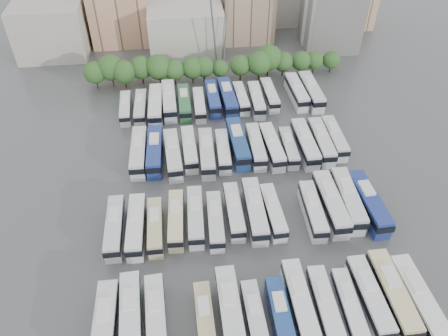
{
  "coord_description": "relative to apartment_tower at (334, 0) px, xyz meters",
  "views": [
    {
      "loc": [
        -9.57,
        -55.27,
        55.58
      ],
      "look_at": [
        -2.25,
        4.82,
        3.0
      ],
      "focal_mm": 35.0,
      "sensor_mm": 36.0,
      "label": 1
    }
  ],
  "objects": [
    {
      "name": "bus_r0_s12",
      "position": [
        -15.92,
        -81.78,
        -10.93
      ],
      "size": [
        2.99,
        13.47,
        4.22
      ],
      "rotation": [
        0.0,
        0.0,
        -0.0
      ],
      "color": "beige",
      "rests_on": "ground"
    },
    {
      "name": "bus_r3_s1",
      "position": [
        -52.13,
        -28.87,
        -11.24
      ],
      "size": [
        2.75,
        11.5,
        3.59
      ],
      "rotation": [
        0.0,
        0.0,
        -0.02
      ],
      "color": "silver",
      "rests_on": "ground"
    },
    {
      "name": "bus_r3_s3",
      "position": [
        -45.66,
        -27.22,
        -10.93
      ],
      "size": [
        3.12,
        13.46,
        4.21
      ],
      "rotation": [
        0.0,
        0.0,
        0.01
      ],
      "color": "silver",
      "rests_on": "ground"
    },
    {
      "name": "bus_r1_s1",
      "position": [
        -52.04,
        -64.52,
        -11.1
      ],
      "size": [
        3.01,
        12.37,
        3.86
      ],
      "rotation": [
        0.0,
        0.0,
        -0.03
      ],
      "color": "silver",
      "rests_on": "ground"
    },
    {
      "name": "bus_r2_s6",
      "position": [
        -35.65,
        -46.6,
        -11.27
      ],
      "size": [
        2.87,
        11.32,
        3.52
      ],
      "rotation": [
        0.0,
        0.0,
        -0.04
      ],
      "color": "silver",
      "rests_on": "ground"
    },
    {
      "name": "tree_line",
      "position": [
        -36.49,
        -15.87,
        -8.71
      ],
      "size": [
        64.05,
        7.91,
        8.34
      ],
      "color": "black",
      "rests_on": "ground"
    },
    {
      "name": "bus_r1_s2",
      "position": [
        -48.98,
        -64.88,
        -11.29
      ],
      "size": [
        2.44,
        11.12,
        3.49
      ],
      "rotation": [
        0.0,
        0.0,
        0.0
      ],
      "color": "#C1B684",
      "rests_on": "ground"
    },
    {
      "name": "bus_r2_s3",
      "position": [
        -45.48,
        -46.8,
        -11.0
      ],
      "size": [
        3.46,
        13.08,
        4.06
      ],
      "rotation": [
        0.0,
        0.0,
        0.05
      ],
      "color": "silver",
      "rests_on": "ground"
    },
    {
      "name": "bus_r3_s12",
      "position": [
        -15.83,
        -26.84,
        -11.02
      ],
      "size": [
        3.09,
        12.92,
        4.04
      ],
      "rotation": [
        0.0,
        0.0,
        0.02
      ],
      "color": "silver",
      "rests_on": "ground"
    },
    {
      "name": "bus_r3_s0",
      "position": [
        -55.51,
        -28.57,
        -11.34
      ],
      "size": [
        2.59,
        10.84,
        3.38
      ],
      "rotation": [
        0.0,
        0.0,
        0.02
      ],
      "color": "silver",
      "rests_on": "ground"
    },
    {
      "name": "bus_r3_s8",
      "position": [
        -29.18,
        -27.69,
        -11.31
      ],
      "size": [
        2.64,
        11.01,
        3.44
      ],
      "rotation": [
        0.0,
        0.0,
        0.02
      ],
      "color": "silver",
      "rests_on": "ground"
    },
    {
      "name": "bus_r1_s10",
      "position": [
        -22.52,
        -64.5,
        -11.16
      ],
      "size": [
        3.06,
        12.01,
        3.74
      ],
      "rotation": [
        0.0,
        0.0,
        -0.04
      ],
      "color": "silver",
      "rests_on": "ground"
    },
    {
      "name": "bus_r3_s6",
      "position": [
        -35.7,
        -27.2,
        -11.11
      ],
      "size": [
        2.8,
        12.28,
        3.84
      ],
      "rotation": [
        0.0,
        0.0,
        0.01
      ],
      "color": "navy",
      "rests_on": "ground"
    },
    {
      "name": "bus_r2_s11",
      "position": [
        -19.11,
        -46.58,
        -10.95
      ],
      "size": [
        2.96,
        13.31,
        4.17
      ],
      "rotation": [
        0.0,
        0.0,
        0.0
      ],
      "color": "silver",
      "rests_on": "ground"
    },
    {
      "name": "bus_r0_s2",
      "position": [
        -48.88,
        -81.31,
        -11.13
      ],
      "size": [
        3.21,
        12.27,
        3.82
      ],
      "rotation": [
        0.0,
        0.0,
        0.05
      ],
      "color": "silver",
      "rests_on": "ground"
    },
    {
      "name": "apartment_tower",
      "position": [
        0.0,
        0.0,
        0.0
      ],
      "size": [
        14.0,
        14.0,
        26.0
      ],
      "primitive_type": "cube",
      "color": "silver",
      "rests_on": "ground"
    },
    {
      "name": "bus_r0_s6",
      "position": [
        -35.68,
        -83.07,
        -11.31
      ],
      "size": [
        2.55,
        10.98,
        3.44
      ],
      "rotation": [
        0.0,
        0.0,
        0.01
      ],
      "color": "silver",
      "rests_on": "ground"
    },
    {
      "name": "bus_r2_s2",
      "position": [
        -48.99,
        -45.35,
        -10.98
      ],
      "size": [
        3.32,
        13.2,
        4.11
      ],
      "rotation": [
        0.0,
        0.0,
        -0.04
      ],
      "color": "navy",
      "rests_on": "ground"
    },
    {
      "name": "bus_r3_s9",
      "position": [
        -25.85,
        -29.07,
        -11.14
      ],
      "size": [
        2.96,
        12.14,
        3.79
      ],
      "rotation": [
        0.0,
        0.0,
        -0.03
      ],
      "color": "silver",
      "rests_on": "ground"
    },
    {
      "name": "bus_r1_s13",
      "position": [
        -12.64,
        -64.15,
        -10.91
      ],
      "size": [
        3.39,
        13.63,
        4.25
      ],
      "rotation": [
        0.0,
        0.0,
        0.03
      ],
      "color": "navy",
      "rests_on": "ground"
    },
    {
      "name": "bus_r2_s13",
      "position": [
        -12.56,
        -45.23,
        -11.14
      ],
      "size": [
        2.91,
        12.14,
        3.79
      ],
      "rotation": [
        0.0,
        0.0,
        -0.02
      ],
      "color": "silver",
      "rests_on": "ground"
    },
    {
      "name": "bus_r3_s4",
      "position": [
        -42.29,
        -28.31,
        -11.13
      ],
      "size": [
        2.66,
        12.16,
        3.81
      ],
      "rotation": [
        0.0,
        0.0,
        0.0
      ],
      "color": "#2A6337",
      "rests_on": "ground"
    },
    {
      "name": "bus_r1_s4",
      "position": [
        -42.3,
        -63.49,
        -11.16
      ],
      "size": [
        3.07,
        12.02,
        3.74
      ],
      "rotation": [
        0.0,
        0.0,
        -0.04
      ],
      "color": "silver",
      "rests_on": "ground"
    },
    {
      "name": "ground",
      "position": [
        -34.0,
        -58.0,
        -13.0
      ],
      "size": [
        220.0,
        220.0,
        0.0
      ],
      "primitive_type": "plane",
      "color": "#424447",
      "rests_on": "ground"
    },
    {
      "name": "bus_r1_s0",
      "position": [
        -55.49,
        -64.32,
        -11.14
      ],
      "size": [
        2.67,
        12.09,
        3.79
      ],
      "rotation": [
        0.0,
        0.0,
        -0.0
      ],
      "color": "silver",
      "rests_on": "ground"
    },
    {
      "name": "bus_r0_s7",
      "position": [
        -32.2,
        -83.19,
        -11.26
      ],
      "size": [
        2.64,
        11.36,
        3.55
      ],
      "rotation": [
        0.0,
        0.0,
        -0.01
      ],
      "color": "navy",
      "rests_on": "ground"
    },
    {
      "name": "bus_r2_s10",
      "position": [
        -22.49,
        -47.01,
        -11.34
      ],
      "size": [
        2.71,
        10.87,
        3.39
      ],
      "rotation": [
        0.0,
        0.0,
        -0.03
      ],
      "color": "silver",
      "rests_on": "ground"
    },
    {
      "name": "bus_r2_s8",
      "position": [
        -28.99,
        -46.06,
        -11.13
      ],
      "size": [
        2.85,
        12.16,
        3.8
      ],
      "rotation": [
        0.0,
        0.0,
        -0.02
      ],
      "color": "silver",
      "rests_on": "ground"
    },
    {
      "name": "bus_r2_s9",
      "position": [
        -25.83,
        -46.56,
        -11.08
      ],
      "size": [
        3.24,
        12.59,
        3.92
      ],
      "rotation": [
        0.0,
        0.0,
        0.04
      ],
      "color": "white",
      "rests_on": "ground"
    },
    {
      "name": "bus_r0_s13",
      "position": [
        -12.78,
        -83.05,
        -10.95
      ],
      "size": [
        3.29,
        13.4,
        4.18
      ],
      "rotation": [
        0.0,
        0.0,
        0.03
      ],
      "color": "white",
      "rests_on": "ground"
    },
    {
      "name": "bus_r0_s10",
      "position": [
        -22.47,
        -82.59,
        -11.33
      ],
      "size": [
        2.78,
        10.91,
        3.4
      ],
      "rotation": [
        0.0,
        0.0,
        -0.04
      ],
      "color": "silver",
      "rests_on": "ground"
    },
    {
      "name": "bus_r2_s7",
      "position": [
        -32.43,
        -44.85,
        -10.91
      ],
      "size": [
        3.33,
        13.63,
        4.25
      ],
      "rotation": [
        0.0,
        0.0,
        0.03
      ],
      "color": "navy",
      "rests_on": "ground"
    },
    {
      "name": "bus_r0_s5",
      "position": [
        -38.88,
        -81.8,
        -10.97
      ],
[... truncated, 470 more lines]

